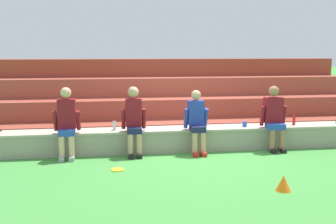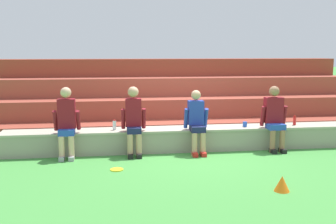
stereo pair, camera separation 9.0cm
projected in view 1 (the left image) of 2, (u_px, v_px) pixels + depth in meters
name	position (u px, v px, depth m)	size (l,w,h in m)	color
ground_plane	(193.00, 153.00, 8.19)	(80.00, 80.00, 0.00)	#428E3D
stone_seating_wall	(190.00, 138.00, 8.43)	(7.71, 0.61, 0.47)	gray
brick_bleachers	(174.00, 104.00, 10.41)	(9.12, 2.65, 1.86)	brown
person_far_left	(67.00, 121.00, 7.70)	(0.51, 0.48, 1.38)	#DBAD89
person_left_of_center	(134.00, 119.00, 7.92)	(0.49, 0.54, 1.37)	tan
person_center	(197.00, 121.00, 8.09)	(0.49, 0.57, 1.29)	tan
person_right_of_center	(274.00, 116.00, 8.33)	(0.56, 0.53, 1.35)	#996B4C
water_bottle_near_left	(294.00, 120.00, 8.72)	(0.06, 0.06, 0.22)	red
water_bottle_center_gap	(114.00, 125.00, 8.13)	(0.07, 0.07, 0.21)	silver
plastic_cup_right_end	(245.00, 124.00, 8.50)	(0.09, 0.09, 0.11)	blue
frisbee	(118.00, 170.00, 7.00)	(0.23, 0.23, 0.02)	yellow
sports_cone	(283.00, 183.00, 5.95)	(0.23, 0.23, 0.24)	orange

